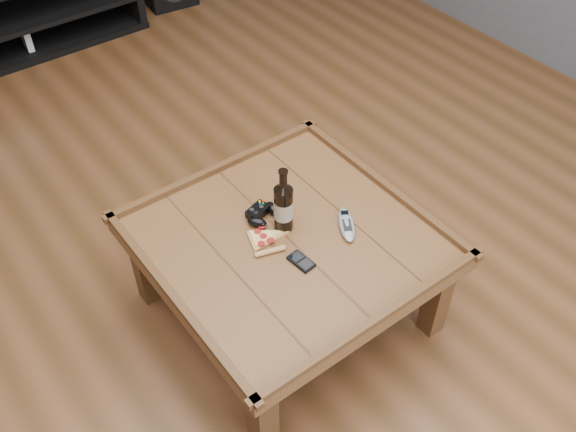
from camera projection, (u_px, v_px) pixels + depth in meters
ground at (287, 311)px, 2.72m from camera, size 6.00×6.00×0.00m
baseboard at (25, 25)px, 4.38m from camera, size 5.00×0.02×0.10m
coffee_table at (287, 248)px, 2.44m from camera, size 1.03×1.03×0.48m
media_console at (30, 11)px, 4.11m from camera, size 1.40×0.45×0.50m
beer_bottle at (283, 205)px, 2.36m from camera, size 0.07×0.07×0.28m
game_controller at (262, 213)px, 2.46m from camera, size 0.15×0.13×0.04m
pizza_slice at (264, 240)px, 2.38m from camera, size 0.18×0.23×0.02m
smartphone at (301, 261)px, 2.31m from camera, size 0.06×0.11×0.01m
remote_control at (346, 224)px, 2.43m from camera, size 0.15×0.19×0.03m
game_console at (27, 40)px, 4.15m from camera, size 0.10×0.17×0.20m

